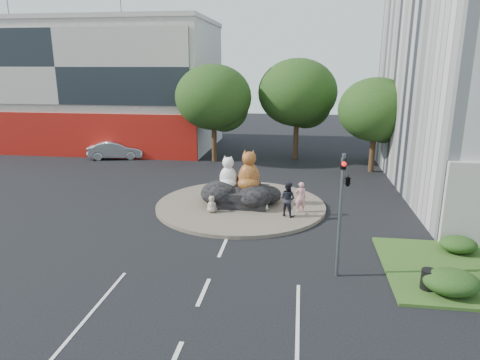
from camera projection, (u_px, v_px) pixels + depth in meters
The scene contains 18 objects.
ground at pixel (204, 292), 15.93m from camera, with size 120.00×120.00×0.00m, color black.
roundabout_island at pixel (241, 205), 25.46m from camera, with size 10.00×10.00×0.20m, color brown.
rock_plinth at pixel (241, 196), 25.32m from camera, with size 3.20×2.60×0.90m, color black, non-canonical shape.
shophouse_block at pixel (90, 85), 43.42m from camera, with size 25.20×12.30×17.40m.
tree_left at pixel (215, 100), 36.17m from camera, with size 6.46×6.46×8.27m.
tree_mid at pixel (298, 96), 37.06m from camera, with size 6.84×6.84×8.76m.
tree_right at pixel (376, 113), 32.67m from camera, with size 5.70×5.70×7.30m.
hedge_near_green at pixel (451, 282), 15.52m from camera, with size 2.00×1.60×0.90m, color #193611.
hedge_back_green at pixel (458, 244), 18.97m from camera, with size 1.60×1.28×0.72m, color #193611.
traffic_light at pixel (344, 189), 16.20m from camera, with size 0.44×1.24×5.00m.
cat_white at pixel (228, 172), 25.13m from camera, with size 1.18×1.03×1.97m, color white, non-canonical shape.
cat_tabby at pixel (249, 170), 24.79m from camera, with size 1.43×1.24×2.39m, color #B84F26, non-canonical shape.
kitten_calico at pixel (212, 204), 23.88m from camera, with size 0.59×0.51×0.98m, color beige, non-canonical shape.
kitten_white at pixel (265, 204), 24.25m from camera, with size 0.43×0.37×0.72m, color silver, non-canonical shape.
pedestrian_pink at pixel (301, 197), 23.79m from camera, with size 0.63×0.41×1.72m, color pink.
pedestrian_dark at pixel (287, 199), 23.16m from camera, with size 0.93×0.72×1.91m, color #22222A.
parked_car at pixel (116, 150), 38.29m from camera, with size 1.68×4.81×1.59m, color #A2A6AA.
litter_bin at pixel (429, 279), 15.85m from camera, with size 0.56×0.56×0.76m, color black.
Camera 1 is at (3.35, -13.95, 8.21)m, focal length 32.00 mm.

